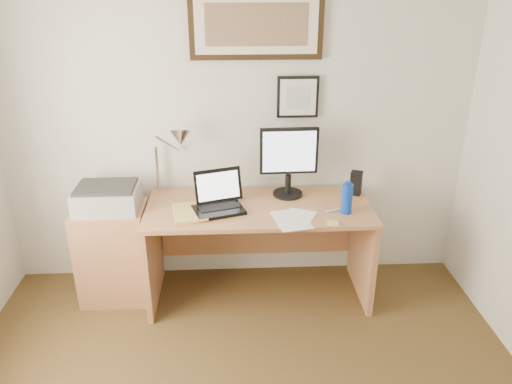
{
  "coord_description": "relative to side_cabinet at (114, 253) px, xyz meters",
  "views": [
    {
      "loc": [
        -0.03,
        -1.57,
        2.26
      ],
      "look_at": [
        0.12,
        1.43,
        0.95
      ],
      "focal_mm": 35.0,
      "sensor_mm": 36.0,
      "label": 1
    }
  ],
  "objects": [
    {
      "name": "printer",
      "position": [
        -0.0,
        0.0,
        0.45
      ],
      "size": [
        0.44,
        0.34,
        0.18
      ],
      "color": "#AAAAAC",
      "rests_on": "side_cabinet"
    },
    {
      "name": "sticky_pad",
      "position": [
        1.54,
        -0.36,
        0.39
      ],
      "size": [
        0.09,
        0.09,
        0.01
      ],
      "primitive_type": "cube",
      "rotation": [
        0.0,
        0.0,
        -0.1
      ],
      "color": "#DFD46A",
      "rests_on": "desk"
    },
    {
      "name": "desk",
      "position": [
        1.07,
        0.04,
        0.15
      ],
      "size": [
        1.6,
        0.7,
        0.75
      ],
      "color": "#AA6E47",
      "rests_on": "floor"
    },
    {
      "name": "side_cabinet",
      "position": [
        0.0,
        0.0,
        0.0
      ],
      "size": [
        0.5,
        0.4,
        0.73
      ],
      "primitive_type": "cube",
      "color": "#AA6E47",
      "rests_on": "floor"
    },
    {
      "name": "desk_lamp",
      "position": [
        0.51,
        0.13,
        0.82
      ],
      "size": [
        0.29,
        0.27,
        0.53
      ],
      "color": "silver",
      "rests_on": "desk"
    },
    {
      "name": "bottle_cap",
      "position": [
        1.67,
        -0.19,
        0.61
      ],
      "size": [
        0.04,
        0.04,
        0.02
      ],
      "primitive_type": "cylinder",
      "color": "#0E3BB8",
      "rests_on": "water_bottle"
    },
    {
      "name": "paper_sheet_a",
      "position": [
        1.28,
        -0.28,
        0.39
      ],
      "size": [
        0.27,
        0.35,
        0.0
      ],
      "primitive_type": "cube",
      "rotation": [
        0.0,
        0.0,
        0.2
      ],
      "color": "white",
      "rests_on": "desk"
    },
    {
      "name": "wall_back",
      "position": [
        0.92,
        0.32,
        0.89
      ],
      "size": [
        3.5,
        0.02,
        2.5
      ],
      "primitive_type": "cube",
      "color": "silver",
      "rests_on": "ground"
    },
    {
      "name": "speaker",
      "position": [
        1.8,
        0.12,
        0.48
      ],
      "size": [
        0.1,
        0.1,
        0.18
      ],
      "primitive_type": "cube",
      "rotation": [
        0.0,
        0.0,
        -0.41
      ],
      "color": "black",
      "rests_on": "desk"
    },
    {
      "name": "paper_sheet_b",
      "position": [
        1.33,
        -0.26,
        0.39
      ],
      "size": [
        0.28,
        0.32,
        0.0
      ],
      "primitive_type": "cube",
      "rotation": [
        0.0,
        0.0,
        -0.41
      ],
      "color": "white",
      "rests_on": "desk"
    },
    {
      "name": "picture_small",
      "position": [
        1.37,
        0.29,
        1.09
      ],
      "size": [
        0.3,
        0.03,
        0.3
      ],
      "color": "black",
      "rests_on": "wall_back"
    },
    {
      "name": "lcd_monitor",
      "position": [
        1.3,
        0.12,
        0.68
      ],
      "size": [
        0.42,
        0.22,
        0.52
      ],
      "color": "black",
      "rests_on": "desk"
    },
    {
      "name": "water_bottle",
      "position": [
        1.67,
        -0.19,
        0.49
      ],
      "size": [
        0.07,
        0.07,
        0.21
      ],
      "primitive_type": "cylinder",
      "color": "#0E3BB8",
      "rests_on": "desk"
    },
    {
      "name": "picture_large",
      "position": [
        1.07,
        0.29,
        1.59
      ],
      "size": [
        0.92,
        0.04,
        0.47
      ],
      "color": "black",
      "rests_on": "wall_back"
    },
    {
      "name": "book",
      "position": [
        0.48,
        -0.18,
        0.4
      ],
      "size": [
        0.27,
        0.34,
        0.02
      ],
      "primitive_type": "imported",
      "rotation": [
        0.0,
        0.0,
        0.17
      ],
      "color": "#D9B866",
      "rests_on": "desk"
    },
    {
      "name": "laptop",
      "position": [
        0.79,
        -0.08,
        0.44
      ],
      "size": [
        0.4,
        0.39,
        0.26
      ],
      "color": "black",
      "rests_on": "desk"
    },
    {
      "name": "marker_pen",
      "position": [
        1.59,
        -0.16,
        0.39
      ],
      "size": [
        0.14,
        0.06,
        0.02
      ],
      "primitive_type": "cylinder",
      "rotation": [
        0.0,
        1.57,
        0.35
      ],
      "color": "white",
      "rests_on": "desk"
    }
  ]
}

